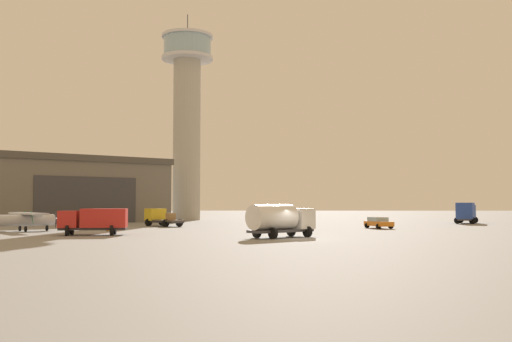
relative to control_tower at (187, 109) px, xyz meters
name	(u,v)px	position (x,y,z in m)	size (l,w,h in m)	color
ground_plane	(300,239)	(18.75, -57.25, -20.66)	(400.00, 400.00, 0.00)	gray
control_tower	(187,109)	(0.00, 0.00, 0.00)	(9.59, 9.59, 38.60)	#B2AD9E
hangar	(64,190)	(-19.20, -10.34, -15.36)	(37.14, 36.01, 10.57)	#6B665B
airplane_silver	(24,219)	(-10.80, -44.68, -19.27)	(7.89, 8.71, 2.97)	#B7BABF
truck_flatbed_yellow	(160,217)	(1.13, -29.50, -19.49)	(6.22, 6.50, 2.36)	#38383D
truck_fuel_tanker_white	(280,219)	(17.06, -55.37, -19.00)	(6.31, 6.10, 2.96)	#38383D
truck_box_blue	(466,212)	(45.48, -17.52, -18.90)	(4.63, 6.59, 3.17)	#38383D
truck_box_red	(94,220)	(-0.81, -51.66, -19.18)	(6.58, 3.79, 2.55)	#38383D
car_orange	(378,222)	(29.14, -35.56, -19.92)	(3.13, 4.86, 1.37)	orange
traffic_cone_near_left	(108,229)	(-1.84, -43.68, -20.39)	(0.36, 0.36, 0.55)	black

